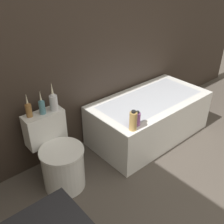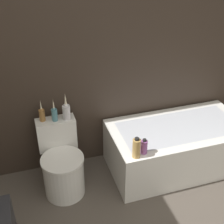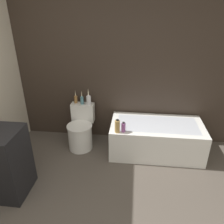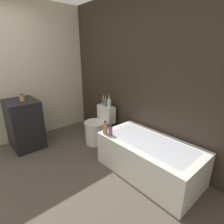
{
  "view_description": "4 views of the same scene",
  "coord_description": "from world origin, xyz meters",
  "px_view_note": "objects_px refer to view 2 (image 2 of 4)",
  "views": [
    {
      "loc": [
        -1.27,
        0.06,
        1.93
      ],
      "look_at": [
        0.04,
        1.58,
        0.74
      ],
      "focal_mm": 42.0,
      "sensor_mm": 36.0,
      "label": 1
    },
    {
      "loc": [
        -0.63,
        -0.53,
        2.34
      ],
      "look_at": [
        0.04,
        1.61,
        0.96
      ],
      "focal_mm": 50.0,
      "sensor_mm": 36.0,
      "label": 2
    },
    {
      "loc": [
        0.46,
        -1.23,
        2.16
      ],
      "look_at": [
        0.14,
        1.69,
        0.74
      ],
      "focal_mm": 35.0,
      "sensor_mm": 36.0,
      "label": 3
    },
    {
      "loc": [
        2.11,
        0.0,
        1.7
      ],
      "look_at": [
        0.12,
        1.75,
        0.78
      ],
      "focal_mm": 28.0,
      "sensor_mm": 36.0,
      "label": 4
    }
  ],
  "objects_px": {
    "vase_gold": "(42,114)",
    "shampoo_bottle_short": "(144,147)",
    "bathtub": "(176,146)",
    "shampoo_bottle_tall": "(136,148)",
    "toilet": "(62,166)",
    "vase_silver": "(54,113)",
    "vase_bronze": "(66,111)"
  },
  "relations": [
    {
      "from": "toilet",
      "to": "vase_gold",
      "type": "relative_size",
      "value": 3.05
    },
    {
      "from": "shampoo_bottle_tall",
      "to": "shampoo_bottle_short",
      "type": "bearing_deg",
      "value": 18.7
    },
    {
      "from": "bathtub",
      "to": "vase_gold",
      "type": "bearing_deg",
      "value": 169.3
    },
    {
      "from": "bathtub",
      "to": "vase_silver",
      "type": "xyz_separation_m",
      "value": [
        -1.24,
        0.22,
        0.52
      ]
    },
    {
      "from": "vase_silver",
      "to": "toilet",
      "type": "bearing_deg",
      "value": -90.0
    },
    {
      "from": "vase_gold",
      "to": "shampoo_bottle_short",
      "type": "height_order",
      "value": "vase_gold"
    },
    {
      "from": "toilet",
      "to": "shampoo_bottle_tall",
      "type": "height_order",
      "value": "shampoo_bottle_tall"
    },
    {
      "from": "toilet",
      "to": "vase_silver",
      "type": "xyz_separation_m",
      "value": [
        -0.0,
        0.2,
        0.48
      ]
    },
    {
      "from": "bathtub",
      "to": "shampoo_bottle_tall",
      "type": "xyz_separation_m",
      "value": [
        -0.6,
        -0.31,
        0.35
      ]
    },
    {
      "from": "bathtub",
      "to": "vase_bronze",
      "type": "bearing_deg",
      "value": 169.26
    },
    {
      "from": "toilet",
      "to": "shampoo_bottle_tall",
      "type": "bearing_deg",
      "value": -27.44
    },
    {
      "from": "vase_bronze",
      "to": "shampoo_bottle_tall",
      "type": "distance_m",
      "value": 0.76
    },
    {
      "from": "bathtub",
      "to": "toilet",
      "type": "xyz_separation_m",
      "value": [
        -1.24,
        0.02,
        0.03
      ]
    },
    {
      "from": "toilet",
      "to": "vase_bronze",
      "type": "bearing_deg",
      "value": 59.35
    },
    {
      "from": "shampoo_bottle_tall",
      "to": "toilet",
      "type": "bearing_deg",
      "value": 152.56
    },
    {
      "from": "vase_gold",
      "to": "vase_silver",
      "type": "bearing_deg",
      "value": -15.79
    },
    {
      "from": "toilet",
      "to": "shampoo_bottle_short",
      "type": "height_order",
      "value": "toilet"
    },
    {
      "from": "shampoo_bottle_tall",
      "to": "vase_gold",
      "type": "bearing_deg",
      "value": 143.02
    },
    {
      "from": "vase_gold",
      "to": "shampoo_bottle_short",
      "type": "bearing_deg",
      "value": -32.6
    },
    {
      "from": "vase_gold",
      "to": "shampoo_bottle_tall",
      "type": "relative_size",
      "value": 1.09
    },
    {
      "from": "shampoo_bottle_short",
      "to": "vase_gold",
      "type": "bearing_deg",
      "value": 147.4
    },
    {
      "from": "shampoo_bottle_tall",
      "to": "shampoo_bottle_short",
      "type": "xyz_separation_m",
      "value": [
        0.09,
        0.03,
        -0.03
      ]
    },
    {
      "from": "toilet",
      "to": "vase_gold",
      "type": "distance_m",
      "value": 0.55
    },
    {
      "from": "bathtub",
      "to": "shampoo_bottle_short",
      "type": "distance_m",
      "value": 0.67
    },
    {
      "from": "vase_silver",
      "to": "vase_bronze",
      "type": "bearing_deg",
      "value": -5.0
    },
    {
      "from": "vase_bronze",
      "to": "shampoo_bottle_tall",
      "type": "bearing_deg",
      "value": -45.03
    },
    {
      "from": "bathtub",
      "to": "shampoo_bottle_tall",
      "type": "bearing_deg",
      "value": -152.59
    },
    {
      "from": "vase_bronze",
      "to": "shampoo_bottle_short",
      "type": "height_order",
      "value": "vase_bronze"
    },
    {
      "from": "vase_gold",
      "to": "vase_silver",
      "type": "distance_m",
      "value": 0.12
    },
    {
      "from": "toilet",
      "to": "vase_silver",
      "type": "height_order",
      "value": "vase_silver"
    },
    {
      "from": "bathtub",
      "to": "shampoo_bottle_tall",
      "type": "height_order",
      "value": "shampoo_bottle_tall"
    },
    {
      "from": "vase_gold",
      "to": "vase_silver",
      "type": "relative_size",
      "value": 0.96
    }
  ]
}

